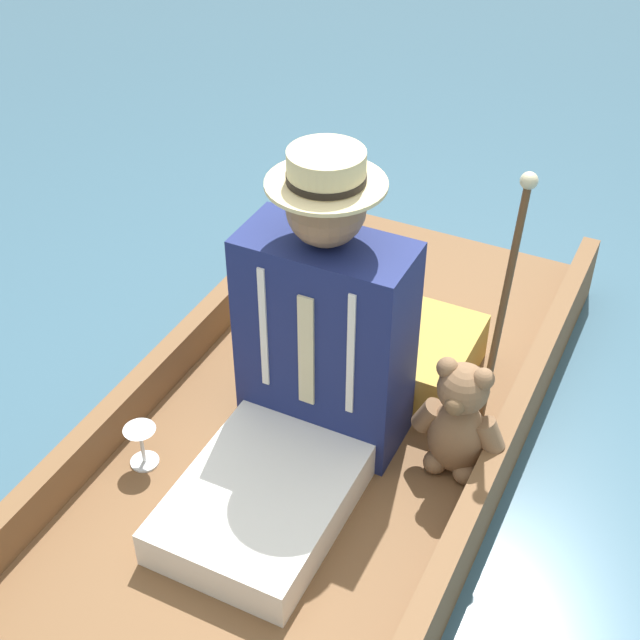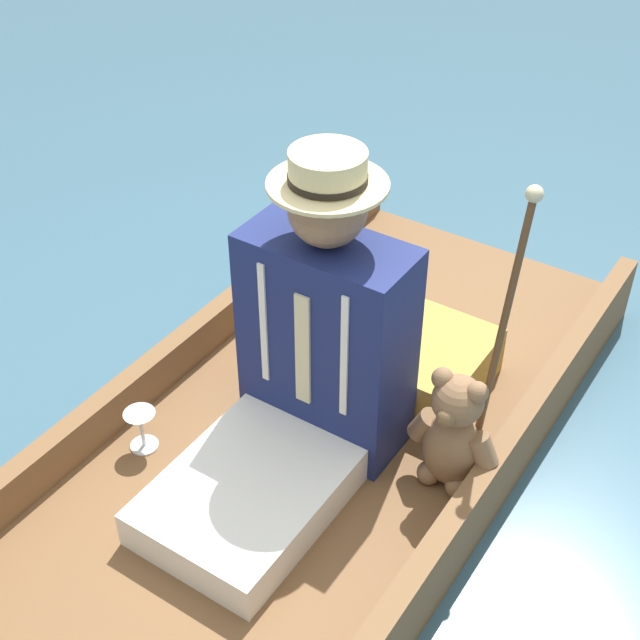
{
  "view_description": "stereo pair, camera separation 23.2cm",
  "coord_description": "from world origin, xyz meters",
  "views": [
    {
      "loc": [
        -0.82,
        1.55,
        1.94
      ],
      "look_at": [
        -0.01,
        -0.1,
        0.51
      ],
      "focal_mm": 50.0,
      "sensor_mm": 36.0,
      "label": 1
    },
    {
      "loc": [
        -1.02,
        1.43,
        1.94
      ],
      "look_at": [
        -0.01,
        -0.1,
        0.51
      ],
      "focal_mm": 50.0,
      "sensor_mm": 36.0,
      "label": 2
    }
  ],
  "objects": [
    {
      "name": "ground_plane",
      "position": [
        0.0,
        0.0,
        0.0
      ],
      "size": [
        16.0,
        16.0,
        0.0
      ],
      "primitive_type": "plane",
      "color": "#385B70"
    },
    {
      "name": "punt_boat",
      "position": [
        0.0,
        0.0,
        0.06
      ],
      "size": [
        1.08,
        2.57,
        0.23
      ],
      "color": "brown",
      "rests_on": "ground_plane"
    },
    {
      "name": "seat_cushion",
      "position": [
        -0.06,
        -0.46,
        0.18
      ],
      "size": [
        0.55,
        0.39,
        0.16
      ],
      "color": "#B7933D",
      "rests_on": "punt_boat"
    },
    {
      "name": "seated_person",
      "position": [
        -0.01,
        -0.05,
        0.41
      ],
      "size": [
        0.45,
        0.79,
        0.88
      ],
      "rotation": [
        0.0,
        0.0,
        0.01
      ],
      "color": "white",
      "rests_on": "punt_boat"
    },
    {
      "name": "teddy_bear",
      "position": [
        -0.4,
        -0.14,
        0.28
      ],
      "size": [
        0.26,
        0.15,
        0.38
      ],
      "color": "#846042",
      "rests_on": "punt_boat"
    },
    {
      "name": "wine_glass",
      "position": [
        0.38,
        0.22,
        0.2
      ],
      "size": [
        0.09,
        0.09,
        0.13
      ],
      "color": "silver",
      "rests_on": "punt_boat"
    },
    {
      "name": "walking_cane",
      "position": [
        -0.44,
        -0.29,
        0.58
      ],
      "size": [
        0.04,
        0.2,
        0.83
      ],
      "color": "brown",
      "rests_on": "punt_boat"
    }
  ]
}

